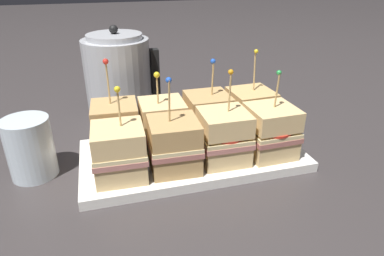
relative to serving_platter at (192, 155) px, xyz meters
The scene contains 12 objects.
ground_plane 0.01m from the serving_platter, ahead, with size 6.00×6.00×0.00m, color #383333.
serving_platter is the anchor object (origin of this frame).
sandwich_front_far_left 0.16m from the serving_platter, 161.23° to the right, with size 0.09×0.09×0.16m.
sandwich_front_center_left 0.08m from the serving_platter, 133.94° to the right, with size 0.09×0.09×0.17m.
sandwich_front_center_right 0.09m from the serving_platter, 43.43° to the right, with size 0.09×0.09×0.17m.
sandwich_front_far_right 0.16m from the serving_platter, 18.92° to the right, with size 0.09×0.09×0.16m.
sandwich_back_far_left 0.15m from the serving_platter, 161.86° to the left, with size 0.09×0.09×0.18m.
sandwich_back_center_left 0.08m from the serving_platter, 137.09° to the left, with size 0.09×0.09×0.15m.
sandwich_back_center_right 0.09m from the serving_platter, 45.03° to the left, with size 0.09×0.09×0.17m.
sandwich_back_far_right 0.16m from the serving_platter, 17.76° to the left, with size 0.09×0.09×0.18m.
kettle_steel 0.29m from the serving_platter, 113.41° to the left, with size 0.18×0.16×0.22m.
drinking_glass 0.29m from the serving_platter, behind, with size 0.08×0.08×0.11m.
Camera 1 is at (-0.15, -0.55, 0.35)m, focal length 32.00 mm.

